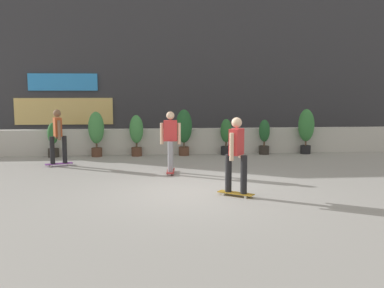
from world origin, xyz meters
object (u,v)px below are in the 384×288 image
at_px(potted_plant_1, 96,130).
at_px(potted_plant_2, 136,133).
at_px(potted_plant_5, 264,136).
at_px(skater_by_wall_left, 58,135).
at_px(potted_plant_4, 226,135).
at_px(potted_plant_3, 184,129).
at_px(potted_plant_0, 53,139).
at_px(skater_far_left, 236,153).
at_px(skater_far_right, 170,139).
at_px(potted_plant_6, 306,128).

height_order(potted_plant_1, potted_plant_2, potted_plant_1).
bearing_deg(potted_plant_5, skater_by_wall_left, -165.28).
relative_size(potted_plant_2, potted_plant_4, 1.12).
relative_size(potted_plant_2, potted_plant_3, 0.88).
bearing_deg(potted_plant_0, potted_plant_1, 0.00).
xyz_separation_m(potted_plant_1, potted_plant_5, (5.86, 0.00, -0.24)).
height_order(skater_by_wall_left, skater_far_left, same).
relative_size(potted_plant_2, potted_plant_5, 1.15).
bearing_deg(potted_plant_4, potted_plant_5, -0.00).
bearing_deg(skater_far_right, potted_plant_3, 79.50).
bearing_deg(skater_far_right, skater_by_wall_left, 155.51).
bearing_deg(potted_plant_5, potted_plant_3, 180.00).
xyz_separation_m(potted_plant_1, potted_plant_4, (4.49, 0.00, -0.21)).
bearing_deg(skater_by_wall_left, potted_plant_4, 18.23).
bearing_deg(potted_plant_6, potted_plant_1, 180.00).
distance_m(potted_plant_1, potted_plant_4, 4.50).
xyz_separation_m(potted_plant_1, skater_by_wall_left, (-0.91, -1.78, 0.04)).
bearing_deg(potted_plant_4, skater_by_wall_left, -161.77).
bearing_deg(potted_plant_1, potted_plant_0, 180.00).
bearing_deg(potted_plant_1, skater_by_wall_left, -117.00).
height_order(potted_plant_0, potted_plant_1, potted_plant_1).
distance_m(potted_plant_4, skater_far_right, 3.90).
distance_m(potted_plant_1, potted_plant_5, 5.87).
height_order(potted_plant_0, potted_plant_6, potted_plant_6).
distance_m(potted_plant_6, skater_far_left, 7.04).
bearing_deg(potted_plant_6, skater_far_left, -121.68).
xyz_separation_m(potted_plant_4, skater_by_wall_left, (-5.40, -1.78, 0.25)).
xyz_separation_m(potted_plant_6, skater_far_left, (-3.70, -5.99, -0.00)).
xyz_separation_m(potted_plant_4, potted_plant_5, (1.37, -0.00, -0.03)).
distance_m(potted_plant_6, skater_by_wall_left, 8.48).
xyz_separation_m(potted_plant_0, potted_plant_1, (1.45, 0.00, 0.29)).
bearing_deg(potted_plant_2, skater_by_wall_left, -141.91).
distance_m(potted_plant_4, skater_by_wall_left, 5.69).
xyz_separation_m(skater_by_wall_left, skater_far_right, (3.30, -1.51, 0.00)).
height_order(potted_plant_1, skater_by_wall_left, skater_by_wall_left).
distance_m(potted_plant_2, potted_plant_5, 4.50).
xyz_separation_m(potted_plant_0, potted_plant_2, (2.82, 0.00, 0.20)).
xyz_separation_m(potted_plant_2, potted_plant_6, (6.02, 0.00, 0.13)).
relative_size(potted_plant_0, skater_far_left, 0.69).
relative_size(potted_plant_3, potted_plant_6, 1.00).
xyz_separation_m(potted_plant_5, potted_plant_6, (1.52, 0.00, 0.28)).
distance_m(potted_plant_4, potted_plant_5, 1.37).
bearing_deg(potted_plant_0, potted_plant_5, 0.00).
bearing_deg(potted_plant_4, skater_far_left, -97.68).
height_order(potted_plant_2, skater_far_right, skater_far_right).
bearing_deg(potted_plant_2, potted_plant_0, 180.00).
bearing_deg(potted_plant_6, potted_plant_4, 180.00).
relative_size(skater_by_wall_left, skater_far_right, 1.00).
relative_size(potted_plant_0, skater_by_wall_left, 0.69).
distance_m(skater_far_left, skater_far_right, 3.00).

